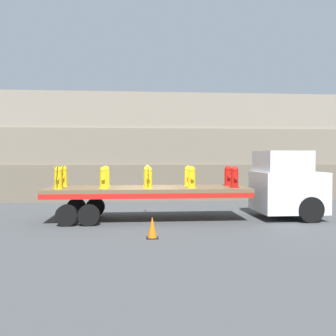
{
  "coord_description": "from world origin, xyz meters",
  "views": [
    {
      "loc": [
        -0.46,
        -15.2,
        2.58
      ],
      "look_at": [
        0.83,
        0.0,
        2.12
      ],
      "focal_mm": 40.0,
      "sensor_mm": 36.0,
      "label": 1
    }
  ],
  "objects_px": {
    "fire_hydrant_yellow_near_0": "(58,178)",
    "traffic_cone": "(152,228)",
    "fire_hydrant_yellow_near_2": "(148,178)",
    "fire_hydrant_red_near_4": "(235,177)",
    "fire_hydrant_yellow_far_2": "(147,176)",
    "fire_hydrant_yellow_near_3": "(192,177)",
    "flatbed_trailer": "(135,194)",
    "fire_hydrant_yellow_far_0": "(64,177)",
    "fire_hydrant_yellow_near_1": "(104,178)",
    "fire_hydrant_red_far_4": "(228,176)",
    "truck_cab": "(288,185)",
    "fire_hydrant_yellow_far_1": "(106,176)",
    "fire_hydrant_yellow_far_3": "(188,176)"
  },
  "relations": [
    {
      "from": "truck_cab",
      "to": "fire_hydrant_red_far_4",
      "type": "distance_m",
      "value": 2.54
    },
    {
      "from": "fire_hydrant_yellow_near_0",
      "to": "fire_hydrant_yellow_near_2",
      "type": "height_order",
      "value": "same"
    },
    {
      "from": "fire_hydrant_yellow_far_3",
      "to": "fire_hydrant_red_far_4",
      "type": "bearing_deg",
      "value": 0.0
    },
    {
      "from": "fire_hydrant_yellow_far_0",
      "to": "traffic_cone",
      "type": "distance_m",
      "value": 5.5
    },
    {
      "from": "fire_hydrant_yellow_near_3",
      "to": "flatbed_trailer",
      "type": "bearing_deg",
      "value": 166.57
    },
    {
      "from": "fire_hydrant_red_far_4",
      "to": "flatbed_trailer",
      "type": "bearing_deg",
      "value": -172.3
    },
    {
      "from": "fire_hydrant_yellow_near_0",
      "to": "fire_hydrant_yellow_far_0",
      "type": "distance_m",
      "value": 1.08
    },
    {
      "from": "truck_cab",
      "to": "fire_hydrant_yellow_far_1",
      "type": "xyz_separation_m",
      "value": [
        -7.65,
        0.54,
        0.35
      ]
    },
    {
      "from": "truck_cab",
      "to": "fire_hydrant_yellow_far_1",
      "type": "relative_size",
      "value": 3.27
    },
    {
      "from": "truck_cab",
      "to": "traffic_cone",
      "type": "bearing_deg",
      "value": -149.49
    },
    {
      "from": "fire_hydrant_yellow_near_2",
      "to": "fire_hydrant_yellow_far_2",
      "type": "xyz_separation_m",
      "value": [
        0.0,
        1.08,
        0.0
      ]
    },
    {
      "from": "fire_hydrant_red_near_4",
      "to": "fire_hydrant_yellow_near_2",
      "type": "bearing_deg",
      "value": 180.0
    },
    {
      "from": "fire_hydrant_yellow_far_2",
      "to": "fire_hydrant_yellow_near_3",
      "type": "xyz_separation_m",
      "value": [
        1.73,
        -1.08,
        0.0
      ]
    },
    {
      "from": "fire_hydrant_yellow_near_2",
      "to": "fire_hydrant_yellow_far_3",
      "type": "distance_m",
      "value": 2.04
    },
    {
      "from": "fire_hydrant_yellow_far_0",
      "to": "fire_hydrant_red_far_4",
      "type": "relative_size",
      "value": 1.0
    },
    {
      "from": "fire_hydrant_yellow_far_0",
      "to": "fire_hydrant_yellow_near_1",
      "type": "xyz_separation_m",
      "value": [
        1.73,
        -1.08,
        0.0
      ]
    },
    {
      "from": "flatbed_trailer",
      "to": "fire_hydrant_yellow_far_0",
      "type": "relative_size",
      "value": 9.42
    },
    {
      "from": "fire_hydrant_yellow_far_1",
      "to": "fire_hydrant_red_far_4",
      "type": "relative_size",
      "value": 1.0
    },
    {
      "from": "fire_hydrant_yellow_far_2",
      "to": "fire_hydrant_red_far_4",
      "type": "bearing_deg",
      "value": 0.0
    },
    {
      "from": "fire_hydrant_yellow_far_0",
      "to": "fire_hydrant_yellow_far_2",
      "type": "distance_m",
      "value": 3.46
    },
    {
      "from": "fire_hydrant_yellow_far_3",
      "to": "fire_hydrant_yellow_far_0",
      "type": "bearing_deg",
      "value": 180.0
    },
    {
      "from": "fire_hydrant_yellow_far_0",
      "to": "fire_hydrant_yellow_far_1",
      "type": "bearing_deg",
      "value": 0.0
    },
    {
      "from": "fire_hydrant_yellow_far_2",
      "to": "fire_hydrant_red_near_4",
      "type": "distance_m",
      "value": 3.63
    },
    {
      "from": "fire_hydrant_red_near_4",
      "to": "fire_hydrant_yellow_far_2",
      "type": "bearing_deg",
      "value": 162.7
    },
    {
      "from": "fire_hydrant_yellow_far_1",
      "to": "fire_hydrant_yellow_far_0",
      "type": "bearing_deg",
      "value": 180.0
    },
    {
      "from": "fire_hydrant_yellow_near_0",
      "to": "fire_hydrant_yellow_far_1",
      "type": "height_order",
      "value": "same"
    },
    {
      "from": "fire_hydrant_red_near_4",
      "to": "fire_hydrant_yellow_near_3",
      "type": "bearing_deg",
      "value": 180.0
    },
    {
      "from": "fire_hydrant_yellow_near_0",
      "to": "fire_hydrant_red_far_4",
      "type": "bearing_deg",
      "value": 8.85
    },
    {
      "from": "fire_hydrant_yellow_far_1",
      "to": "fire_hydrant_yellow_near_3",
      "type": "distance_m",
      "value": 3.63
    },
    {
      "from": "fire_hydrant_yellow_near_3",
      "to": "fire_hydrant_yellow_far_3",
      "type": "xyz_separation_m",
      "value": [
        0.0,
        1.08,
        0.0
      ]
    },
    {
      "from": "flatbed_trailer",
      "to": "fire_hydrant_yellow_far_2",
      "type": "xyz_separation_m",
      "value": [
        0.53,
        0.54,
        0.67
      ]
    },
    {
      "from": "fire_hydrant_yellow_near_2",
      "to": "fire_hydrant_red_near_4",
      "type": "relative_size",
      "value": 1.0
    },
    {
      "from": "fire_hydrant_yellow_far_1",
      "to": "fire_hydrant_red_near_4",
      "type": "distance_m",
      "value": 5.3
    },
    {
      "from": "flatbed_trailer",
      "to": "fire_hydrant_yellow_far_2",
      "type": "relative_size",
      "value": 9.42
    },
    {
      "from": "fire_hydrant_yellow_near_0",
      "to": "fire_hydrant_red_far_4",
      "type": "xyz_separation_m",
      "value": [
        6.92,
        1.08,
        0.0
      ]
    },
    {
      "from": "fire_hydrant_yellow_near_0",
      "to": "traffic_cone",
      "type": "bearing_deg",
      "value": -39.9
    },
    {
      "from": "flatbed_trailer",
      "to": "fire_hydrant_yellow_near_2",
      "type": "xyz_separation_m",
      "value": [
        0.53,
        -0.54,
        0.67
      ]
    },
    {
      "from": "fire_hydrant_yellow_near_2",
      "to": "fire_hydrant_yellow_near_3",
      "type": "distance_m",
      "value": 1.73
    },
    {
      "from": "fire_hydrant_yellow_far_0",
      "to": "flatbed_trailer",
      "type": "bearing_deg",
      "value": -10.41
    },
    {
      "from": "fire_hydrant_yellow_near_3",
      "to": "traffic_cone",
      "type": "height_order",
      "value": "fire_hydrant_yellow_near_3"
    },
    {
      "from": "fire_hydrant_yellow_far_0",
      "to": "fire_hydrant_yellow_far_3",
      "type": "distance_m",
      "value": 5.19
    },
    {
      "from": "fire_hydrant_yellow_far_1",
      "to": "fire_hydrant_yellow_near_3",
      "type": "height_order",
      "value": "same"
    },
    {
      "from": "fire_hydrant_yellow_near_0",
      "to": "fire_hydrant_yellow_near_2",
      "type": "distance_m",
      "value": 3.46
    },
    {
      "from": "fire_hydrant_yellow_near_0",
      "to": "fire_hydrant_red_near_4",
      "type": "height_order",
      "value": "same"
    },
    {
      "from": "fire_hydrant_yellow_near_0",
      "to": "fire_hydrant_red_far_4",
      "type": "relative_size",
      "value": 1.0
    },
    {
      "from": "fire_hydrant_yellow_near_0",
      "to": "fire_hydrant_yellow_far_2",
      "type": "relative_size",
      "value": 1.0
    },
    {
      "from": "truck_cab",
      "to": "fire_hydrant_yellow_near_1",
      "type": "height_order",
      "value": "truck_cab"
    },
    {
      "from": "fire_hydrant_yellow_near_0",
      "to": "truck_cab",
      "type": "bearing_deg",
      "value": 3.29
    },
    {
      "from": "fire_hydrant_yellow_near_0",
      "to": "fire_hydrant_yellow_near_1",
      "type": "bearing_deg",
      "value": 0.0
    },
    {
      "from": "flatbed_trailer",
      "to": "fire_hydrant_yellow_far_0",
      "type": "height_order",
      "value": "fire_hydrant_yellow_far_0"
    }
  ]
}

